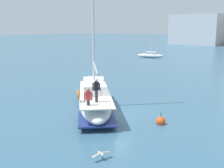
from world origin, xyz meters
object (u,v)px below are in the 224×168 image
object	(u,v)px
seagull	(101,154)
mooring_buoy	(161,121)
main_sailboat	(95,99)
moored_sloop_far	(150,55)

from	to	relation	value
seagull	mooring_buoy	bearing A→B (deg)	94.34
seagull	mooring_buoy	distance (m)	6.33
main_sailboat	moored_sloop_far	bearing A→B (deg)	117.06
moored_sloop_far	mooring_buoy	size ratio (longest dim) A/B	8.01
seagull	mooring_buoy	size ratio (longest dim) A/B	1.12
moored_sloop_far	seagull	xyz separation A→B (m)	(23.68, -40.42, -0.27)
main_sailboat	moored_sloop_far	distance (m)	39.07
moored_sloop_far	mooring_buoy	bearing A→B (deg)	-55.78
main_sailboat	seagull	xyz separation A→B (m)	(5.91, -5.64, -0.61)
main_sailboat	seagull	distance (m)	8.19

